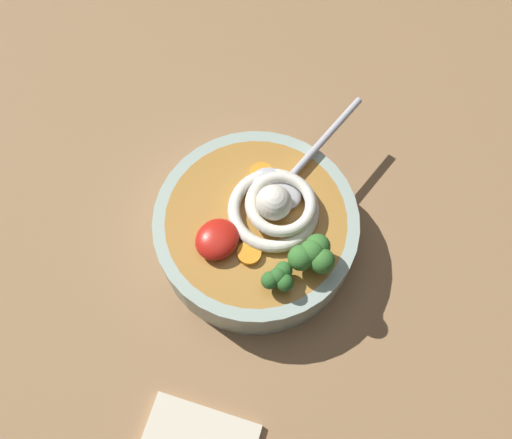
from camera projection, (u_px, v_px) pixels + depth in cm
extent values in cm
cube|color=#936D47|center=(258.00, 237.00, 67.16)|extent=(111.28, 111.28, 3.95)
cylinder|color=#9EB2A3|center=(256.00, 230.00, 62.12)|extent=(22.03, 22.03, 6.02)
cylinder|color=#B27A33|center=(256.00, 230.00, 61.89)|extent=(19.38, 19.38, 5.54)
torus|color=silver|center=(273.00, 210.00, 59.09)|extent=(9.69, 9.69, 1.34)
torus|color=silver|center=(281.00, 204.00, 58.18)|extent=(10.38, 10.38, 1.20)
sphere|color=silver|center=(274.00, 203.00, 57.50)|extent=(3.76, 3.76, 3.76)
ellipsoid|color=#B7B7BC|center=(279.00, 191.00, 59.83)|extent=(4.66, 6.19, 1.60)
cylinder|color=#B7B7BC|center=(321.00, 144.00, 62.17)|extent=(15.02, 1.46, 0.80)
ellipsoid|color=red|center=(217.00, 239.00, 57.30)|extent=(4.76, 4.28, 2.14)
cylinder|color=#7A9E60|center=(277.00, 281.00, 56.14)|extent=(0.91, 0.91, 0.97)
sphere|color=#2D6628|center=(278.00, 276.00, 54.88)|extent=(1.78, 1.78, 1.78)
sphere|color=#2D6628|center=(284.00, 270.00, 55.30)|extent=(1.78, 1.78, 1.78)
sphere|color=#2D6628|center=(270.00, 280.00, 54.80)|extent=(1.78, 1.78, 1.78)
sphere|color=#2D6628|center=(285.00, 282.00, 54.76)|extent=(1.78, 1.78, 1.78)
cylinder|color=#7A9E60|center=(310.00, 259.00, 56.84)|extent=(1.31, 1.31, 1.41)
sphere|color=#38752D|center=(312.00, 252.00, 55.01)|extent=(2.58, 2.58, 2.58)
sphere|color=#38752D|center=(320.00, 244.00, 55.61)|extent=(2.58, 2.58, 2.58)
sphere|color=#38752D|center=(301.00, 258.00, 54.89)|extent=(2.58, 2.58, 2.58)
sphere|color=#38752D|center=(322.00, 261.00, 54.84)|extent=(2.58, 2.58, 2.58)
cylinder|color=orange|center=(262.00, 173.00, 61.36)|extent=(2.54, 2.54, 0.43)
cylinder|color=orange|center=(249.00, 253.00, 57.45)|extent=(2.48, 2.48, 0.69)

